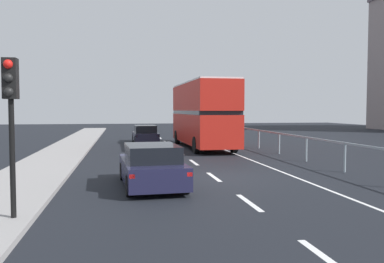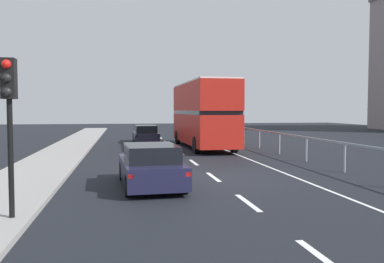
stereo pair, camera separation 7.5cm
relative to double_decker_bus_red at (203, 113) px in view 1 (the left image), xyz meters
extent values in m
cube|color=black|center=(-1.93, -11.76, -2.39)|extent=(74.20, 120.00, 0.10)
cube|color=gray|center=(-8.78, -11.76, -2.27)|extent=(2.81, 80.00, 0.14)
cube|color=silver|center=(-1.93, -20.39, -2.34)|extent=(0.16, 2.09, 0.01)
cube|color=silver|center=(-1.93, -16.06, -2.34)|extent=(0.16, 2.09, 0.01)
cube|color=silver|center=(-1.93, -11.74, -2.34)|extent=(0.16, 2.09, 0.01)
cube|color=silver|center=(-1.93, -7.41, -2.34)|extent=(0.16, 2.09, 0.01)
cube|color=silver|center=(-1.93, -3.09, -2.34)|extent=(0.16, 2.09, 0.01)
cube|color=silver|center=(-1.93, 1.24, -2.34)|extent=(0.16, 2.09, 0.01)
cube|color=silver|center=(-1.93, 5.56, -2.34)|extent=(0.16, 2.09, 0.01)
cube|color=silver|center=(-1.93, 9.89, -2.34)|extent=(0.16, 2.09, 0.01)
cube|color=silver|center=(-1.93, 14.21, -2.34)|extent=(0.16, 2.09, 0.01)
cube|color=silver|center=(-1.93, 18.54, -2.34)|extent=(0.16, 2.09, 0.01)
cube|color=silver|center=(1.11, -2.76, -2.34)|extent=(0.12, 46.00, 0.01)
cube|color=#86949D|center=(3.63, -2.76, -1.15)|extent=(0.08, 42.00, 0.08)
cylinder|color=#86949D|center=(3.63, -11.51, -1.75)|extent=(0.10, 0.10, 1.20)
cylinder|color=#86949D|center=(3.63, -8.01, -1.75)|extent=(0.10, 0.10, 1.20)
cylinder|color=#86949D|center=(3.63, -4.51, -1.75)|extent=(0.10, 0.10, 1.20)
cylinder|color=#86949D|center=(3.63, -1.01, -1.75)|extent=(0.10, 0.10, 1.20)
cylinder|color=#86949D|center=(3.63, 2.49, -1.75)|extent=(0.10, 0.10, 1.20)
cylinder|color=#86949D|center=(3.63, 5.99, -1.75)|extent=(0.10, 0.10, 1.20)
cylinder|color=#86949D|center=(3.63, 9.49, -1.75)|extent=(0.10, 0.10, 1.20)
cylinder|color=#86949D|center=(3.63, 12.99, -1.75)|extent=(0.10, 0.10, 1.20)
cylinder|color=#86949D|center=(3.63, 16.49, -1.75)|extent=(0.10, 0.10, 1.20)
cube|color=#B21D14|center=(0.00, -0.01, -1.04)|extent=(2.71, 10.13, 1.92)
cube|color=black|center=(0.00, -0.01, 0.04)|extent=(2.72, 9.73, 0.24)
cube|color=#B21D14|center=(0.00, -0.01, 1.05)|extent=(2.71, 10.13, 1.78)
cube|color=silver|center=(0.00, -0.01, 1.99)|extent=(2.66, 9.93, 0.10)
cube|color=black|center=(-0.10, 5.01, -0.94)|extent=(2.27, 0.08, 1.34)
cube|color=yellow|center=(-0.10, 5.01, 1.50)|extent=(1.51, 0.07, 0.28)
cylinder|color=black|center=(-1.23, 3.61, -1.84)|extent=(0.30, 1.01, 1.00)
cylinder|color=black|center=(1.09, 3.66, -1.84)|extent=(0.30, 1.01, 1.00)
cylinder|color=black|center=(-1.09, -3.47, -1.84)|extent=(0.30, 1.01, 1.00)
cylinder|color=black|center=(1.22, -3.43, -1.84)|extent=(0.30, 1.01, 1.00)
cube|color=#1C1C39|center=(-4.42, -13.19, -1.81)|extent=(2.11, 4.46, 0.70)
cube|color=black|center=(-4.41, -13.40, -1.19)|extent=(1.77, 2.49, 0.53)
cube|color=red|center=(-5.12, -15.38, -1.64)|extent=(0.16, 0.07, 0.12)
cube|color=red|center=(-3.47, -15.28, -1.64)|extent=(0.16, 0.07, 0.12)
cylinder|color=black|center=(-5.35, -11.76, -2.02)|extent=(0.24, 0.65, 0.64)
cylinder|color=black|center=(-3.67, -11.66, -2.02)|extent=(0.24, 0.65, 0.64)
cylinder|color=black|center=(-5.18, -14.71, -2.02)|extent=(0.24, 0.65, 0.64)
cylinder|color=black|center=(-3.49, -14.61, -2.02)|extent=(0.24, 0.65, 0.64)
cylinder|color=black|center=(-7.81, -17.14, -0.42)|extent=(0.12, 0.12, 3.56)
cube|color=black|center=(-7.81, -17.14, 0.91)|extent=(0.30, 0.30, 0.90)
sphere|color=red|center=(-7.81, -17.31, 1.21)|extent=(0.20, 0.20, 0.20)
sphere|color=black|center=(-7.81, -17.31, 0.91)|extent=(0.20, 0.20, 0.20)
sphere|color=black|center=(-7.81, -17.31, 0.61)|extent=(0.20, 0.20, 0.20)
cube|color=#222338|center=(-3.59, 4.64, -1.85)|extent=(1.88, 4.34, 0.64)
cube|color=black|center=(-3.58, 4.42, -1.25)|extent=(1.62, 2.40, 0.55)
cube|color=red|center=(-4.32, 2.50, -1.69)|extent=(0.16, 0.06, 0.12)
cube|color=red|center=(-2.75, 2.54, -1.69)|extent=(0.16, 0.06, 0.12)
cylinder|color=black|center=(-4.43, 6.07, -2.02)|extent=(0.22, 0.64, 0.64)
cylinder|color=black|center=(-2.82, 6.11, -2.02)|extent=(0.22, 0.64, 0.64)
cylinder|color=black|center=(-4.36, 3.17, -2.02)|extent=(0.22, 0.64, 0.64)
cylinder|color=black|center=(-2.75, 3.21, -2.02)|extent=(0.22, 0.64, 0.64)
camera|label=1|loc=(-5.40, -26.69, 0.22)|focal=37.89mm
camera|label=2|loc=(-5.33, -26.70, 0.22)|focal=37.89mm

